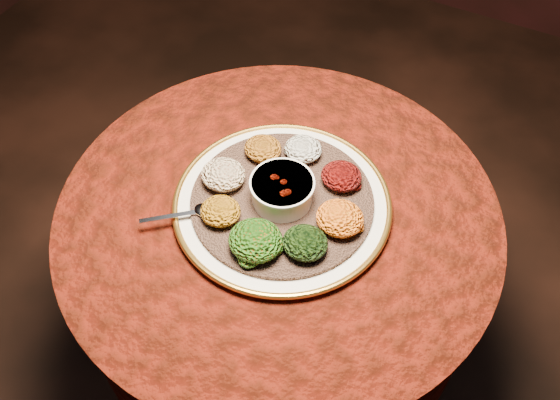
% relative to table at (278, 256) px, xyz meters
% --- Properties ---
extents(table, '(0.96, 0.96, 0.73)m').
position_rel_table_xyz_m(table, '(0.00, 0.00, 0.00)').
color(table, black).
rests_on(table, ground).
extents(platter, '(0.47, 0.47, 0.02)m').
position_rel_table_xyz_m(platter, '(0.00, 0.01, 0.19)').
color(platter, silver).
rests_on(platter, table).
extents(injera, '(0.42, 0.42, 0.01)m').
position_rel_table_xyz_m(injera, '(0.00, 0.01, 0.20)').
color(injera, brown).
rests_on(injera, platter).
extents(stew_bowl, '(0.14, 0.14, 0.06)m').
position_rel_table_xyz_m(stew_bowl, '(0.00, 0.01, 0.24)').
color(stew_bowl, silver).
rests_on(stew_bowl, injera).
extents(spoon, '(0.13, 0.11, 0.01)m').
position_rel_table_xyz_m(spoon, '(-0.13, -0.10, 0.21)').
color(spoon, silver).
rests_on(spoon, injera).
extents(portion_ayib, '(0.08, 0.08, 0.04)m').
position_rel_table_xyz_m(portion_ayib, '(-0.01, 0.14, 0.23)').
color(portion_ayib, beige).
rests_on(portion_ayib, injera).
extents(portion_kitfo, '(0.09, 0.08, 0.04)m').
position_rel_table_xyz_m(portion_kitfo, '(0.10, 0.11, 0.23)').
color(portion_kitfo, black).
rests_on(portion_kitfo, injera).
extents(portion_tikil, '(0.10, 0.09, 0.05)m').
position_rel_table_xyz_m(portion_tikil, '(0.14, 0.00, 0.23)').
color(portion_tikil, '#A16E0D').
rests_on(portion_tikil, injera).
extents(portion_gomen, '(0.09, 0.09, 0.04)m').
position_rel_table_xyz_m(portion_gomen, '(0.10, -0.08, 0.23)').
color(portion_gomen, black).
rests_on(portion_gomen, injera).
extents(portion_mixveg, '(0.11, 0.10, 0.05)m').
position_rel_table_xyz_m(portion_mixveg, '(0.01, -0.12, 0.23)').
color(portion_mixveg, '#9D320A').
rests_on(portion_mixveg, injera).
extents(portion_kik, '(0.08, 0.08, 0.04)m').
position_rel_table_xyz_m(portion_kik, '(-0.09, -0.09, 0.23)').
color(portion_kik, '#9B5B0D').
rests_on(portion_kik, injera).
extents(portion_timatim, '(0.10, 0.09, 0.05)m').
position_rel_table_xyz_m(portion_timatim, '(-0.13, -0.00, 0.23)').
color(portion_timatim, maroon).
rests_on(portion_timatim, injera).
extents(portion_shiro, '(0.08, 0.08, 0.04)m').
position_rel_table_xyz_m(portion_shiro, '(-0.09, 0.10, 0.23)').
color(portion_shiro, '#954F12').
rests_on(portion_shiro, injera).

